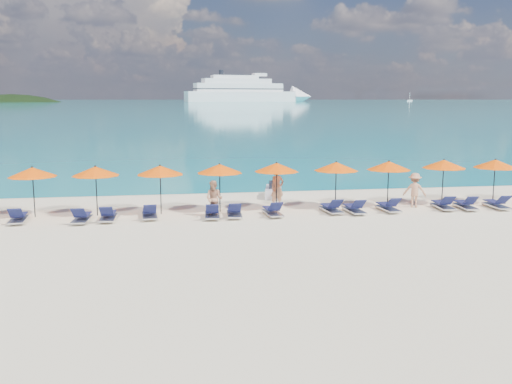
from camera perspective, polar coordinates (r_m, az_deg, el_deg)
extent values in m
plane|color=beige|center=(22.06, 1.21, -4.35)|extent=(1400.00, 1400.00, 0.00)
cube|color=#1FA9B2|center=(681.11, -8.67, 8.97)|extent=(1600.00, 1300.00, 0.01)
ellipsoid|color=black|center=(600.55, -23.04, 4.92)|extent=(162.00, 126.00, 85.50)
cube|color=white|center=(605.56, -1.55, 9.51)|extent=(118.09, 41.59, 10.56)
cone|color=white|center=(630.23, 4.58, 9.49)|extent=(27.02, 27.02, 23.24)
cube|color=white|center=(605.00, -1.75, 10.41)|extent=(94.66, 34.31, 8.45)
cube|color=white|center=(604.50, -1.94, 11.01)|extent=(73.71, 28.49, 5.28)
cube|color=white|center=(604.00, -2.14, 11.41)|extent=(50.28, 21.21, 3.70)
cube|color=black|center=(604.98, -1.75, 10.26)|extent=(95.84, 34.73, 0.95)
cube|color=black|center=(605.04, -1.75, 10.61)|extent=(93.48, 33.90, 0.95)
cylinder|color=black|center=(600.04, -3.50, 11.82)|extent=(4.65, 4.65, 5.81)
cube|color=white|center=(614.91, 3.54, 9.08)|extent=(6.20, 2.07, 1.65)
cylinder|color=white|center=(614.89, 3.55, 9.58)|extent=(0.37, 0.37, 10.33)
cube|color=white|center=(674.61, 15.11, 8.81)|extent=(5.98, 1.99, 1.60)
cylinder|color=white|center=(674.60, 15.13, 9.25)|extent=(0.36, 0.36, 9.97)
cube|color=#B6BAC9|center=(30.42, 1.76, 0.03)|extent=(1.26, 2.31, 0.50)
cube|color=black|center=(30.18, 1.75, 0.65)|extent=(0.63, 0.98, 0.32)
cylinder|color=black|center=(30.88, 1.79, 1.11)|extent=(0.50, 0.16, 0.05)
imported|color=tan|center=(27.24, 2.14, 0.39)|extent=(0.83, 0.69, 1.94)
imported|color=tan|center=(25.25, -4.21, -0.70)|extent=(0.91, 0.74, 1.64)
imported|color=tan|center=(28.48, 15.58, 0.18)|extent=(1.19, 0.89, 1.67)
cylinder|color=black|center=(26.99, -21.34, -0.06)|extent=(0.05, 0.05, 2.20)
cone|color=#FB5203|center=(26.86, -21.46, 1.87)|extent=(2.10, 2.10, 0.42)
sphere|color=black|center=(26.84, -21.49, 2.34)|extent=(0.08, 0.08, 0.08)
cylinder|color=black|center=(26.44, -15.66, 0.05)|extent=(0.05, 0.05, 2.20)
cone|color=#FB5203|center=(26.31, -15.75, 2.03)|extent=(2.10, 2.10, 0.42)
sphere|color=black|center=(26.29, -15.78, 2.50)|extent=(0.08, 0.08, 0.08)
cylinder|color=black|center=(26.16, -9.52, 0.18)|extent=(0.05, 0.05, 2.20)
cone|color=#FB5203|center=(26.03, -9.57, 2.18)|extent=(2.10, 2.10, 0.42)
sphere|color=black|center=(26.00, -9.59, 2.66)|extent=(0.08, 0.08, 0.08)
cylinder|color=black|center=(26.40, -3.64, 0.37)|extent=(0.05, 0.05, 2.20)
cone|color=#FB5203|center=(26.27, -3.66, 2.35)|extent=(2.10, 2.10, 0.42)
sphere|color=black|center=(26.24, -3.67, 2.83)|extent=(0.08, 0.08, 0.08)
cylinder|color=black|center=(26.86, 2.06, 0.55)|extent=(0.05, 0.05, 2.20)
cone|color=#FB5203|center=(26.74, 2.07, 2.49)|extent=(2.10, 2.10, 0.42)
sphere|color=black|center=(26.71, 2.08, 2.96)|extent=(0.08, 0.08, 0.08)
cylinder|color=black|center=(27.45, 7.98, 0.65)|extent=(0.05, 0.05, 2.20)
cone|color=#FB5203|center=(27.32, 8.03, 2.56)|extent=(2.10, 2.10, 0.42)
sphere|color=black|center=(27.30, 8.04, 3.02)|extent=(0.08, 0.08, 0.08)
cylinder|color=black|center=(28.23, 13.07, 0.74)|extent=(0.05, 0.05, 2.20)
cone|color=#FB5203|center=(28.10, 13.14, 2.59)|extent=(2.10, 2.10, 0.42)
sphere|color=black|center=(28.08, 13.16, 3.04)|extent=(0.08, 0.08, 0.08)
cylinder|color=black|center=(29.63, 18.18, 0.92)|extent=(0.05, 0.05, 2.20)
cone|color=#FB5203|center=(29.52, 18.27, 2.68)|extent=(2.10, 2.10, 0.42)
sphere|color=black|center=(29.49, 18.29, 3.11)|extent=(0.08, 0.08, 0.08)
cylinder|color=black|center=(30.63, 22.70, 0.92)|extent=(0.05, 0.05, 2.20)
cone|color=#FB5203|center=(30.52, 22.81, 2.63)|extent=(2.10, 2.10, 0.42)
sphere|color=black|center=(30.50, 22.84, 3.04)|extent=(0.08, 0.08, 0.08)
cube|color=silver|center=(26.21, -22.67, -2.55)|extent=(0.74, 1.74, 0.06)
cube|color=#161B4A|center=(26.42, -22.60, -2.10)|extent=(0.63, 1.14, 0.04)
cube|color=#161B4A|center=(25.60, -22.93, -1.90)|extent=(0.59, 0.58, 0.43)
cube|color=silver|center=(25.35, -17.01, -2.62)|extent=(0.74, 1.74, 0.06)
cube|color=#161B4A|center=(25.56, -16.92, -2.15)|extent=(0.63, 1.14, 0.04)
cube|color=#161B4A|center=(24.74, -17.32, -1.96)|extent=(0.59, 0.57, 0.43)
cube|color=silver|center=(25.37, -14.56, -2.49)|extent=(0.64, 1.71, 0.06)
cube|color=#161B4A|center=(25.58, -14.51, -2.03)|extent=(0.56, 1.11, 0.04)
cube|color=#161B4A|center=(24.76, -14.73, -1.83)|extent=(0.56, 0.54, 0.43)
cube|color=silver|center=(25.46, -10.59, -2.31)|extent=(0.73, 1.74, 0.06)
cube|color=#161B4A|center=(25.67, -10.62, -1.85)|extent=(0.62, 1.13, 0.04)
cube|color=#161B4A|center=(24.84, -10.57, -1.64)|extent=(0.58, 0.57, 0.43)
cube|color=silver|center=(25.17, -4.40, -2.31)|extent=(0.73, 1.74, 0.06)
cube|color=#161B4A|center=(25.38, -4.42, -1.84)|extent=(0.62, 1.13, 0.04)
cube|color=#161B4A|center=(24.55, -4.40, -1.63)|extent=(0.58, 0.57, 0.43)
cube|color=silver|center=(25.33, -2.19, -2.21)|extent=(0.73, 1.74, 0.06)
cube|color=#161B4A|center=(25.54, -2.22, -1.75)|extent=(0.62, 1.13, 0.04)
cube|color=#161B4A|center=(24.71, -2.13, -1.54)|extent=(0.58, 0.57, 0.43)
cube|color=silver|center=(25.57, 1.66, -2.10)|extent=(0.76, 1.74, 0.06)
cube|color=#161B4A|center=(25.77, 1.51, -1.64)|extent=(0.64, 1.14, 0.04)
cube|color=#161B4A|center=(24.97, 1.99, -1.42)|extent=(0.59, 0.58, 0.43)
cube|color=silver|center=(26.45, 7.52, -1.79)|extent=(0.77, 1.75, 0.06)
cube|color=#161B4A|center=(26.65, 7.33, -1.35)|extent=(0.65, 1.15, 0.04)
cube|color=#161B4A|center=(25.87, 7.99, -1.12)|extent=(0.60, 0.58, 0.43)
cube|color=silver|center=(26.52, 9.78, -1.81)|extent=(0.70, 1.73, 0.06)
cube|color=#161B4A|center=(26.72, 9.60, -1.37)|extent=(0.60, 1.12, 0.04)
cube|color=#161B4A|center=(25.94, 10.24, -1.16)|extent=(0.57, 0.56, 0.43)
cube|color=silver|center=(27.25, 13.06, -1.62)|extent=(0.72, 1.74, 0.06)
cube|color=#161B4A|center=(27.44, 12.85, -1.19)|extent=(0.62, 1.13, 0.04)
cube|color=#161B4A|center=(26.69, 13.60, -0.97)|extent=(0.58, 0.57, 0.43)
cube|color=silver|center=(28.44, 18.17, -1.39)|extent=(0.74, 1.74, 0.06)
cube|color=#161B4A|center=(28.64, 18.00, -0.98)|extent=(0.63, 1.14, 0.04)
cube|color=#161B4A|center=(27.87, 18.65, -0.77)|extent=(0.59, 0.57, 0.43)
cube|color=silver|center=(28.82, 20.20, -1.36)|extent=(0.75, 1.74, 0.06)
cube|color=#161B4A|center=(29.01, 20.01, -0.96)|extent=(0.64, 1.14, 0.04)
cube|color=#161B4A|center=(28.25, 20.70, -0.75)|extent=(0.59, 0.58, 0.43)
cube|color=silver|center=(29.56, 22.92, -1.27)|extent=(0.64, 1.71, 0.06)
cube|color=#161B4A|center=(29.74, 22.69, -0.88)|extent=(0.56, 1.11, 0.04)
cube|color=#161B4A|center=(29.03, 23.53, -0.67)|extent=(0.56, 0.54, 0.43)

